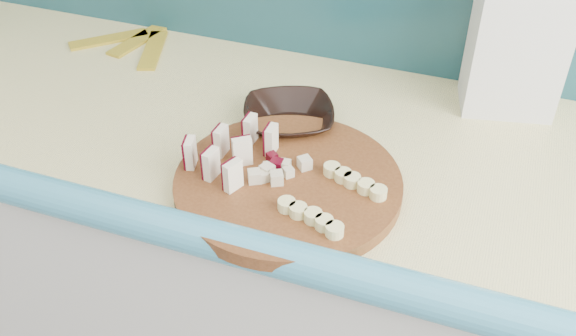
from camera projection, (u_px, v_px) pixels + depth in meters
The scene contains 8 objects.
kitchen_counter at pixel (275, 294), 1.43m from camera, with size 2.20×0.63×0.91m.
cutting_board at pixel (288, 184), 1.00m from camera, with size 0.36×0.36×0.02m, color #4A260F.
apple_wedges at pixel (231, 150), 1.01m from camera, with size 0.13×0.16×0.05m.
apple_chunks at pixel (277, 168), 1.00m from camera, with size 0.05×0.06×0.02m.
banana_slices at pixel (334, 197), 0.95m from camera, with size 0.14×0.16×0.02m.
brown_bowl at pixel (289, 118), 1.14m from camera, with size 0.16×0.16×0.04m, color black.
flour_bag at pixel (519, 39), 1.12m from camera, with size 0.16×0.11×0.27m, color silver.
banana_peel at pixel (133, 43), 1.40m from camera, with size 0.24×0.20×0.01m.
Camera 1 is at (0.45, 0.62, 1.56)m, focal length 40.00 mm.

